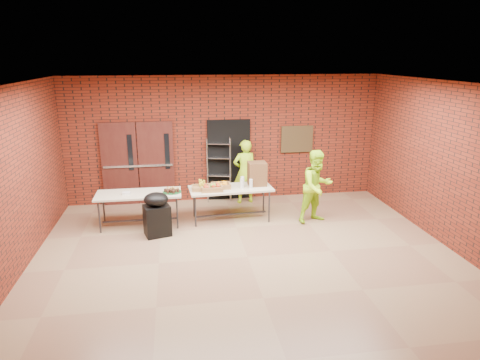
# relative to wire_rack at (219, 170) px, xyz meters

# --- Properties ---
(room) EXTENTS (8.08, 7.08, 3.28)m
(room) POSITION_rel_wire_rack_xyz_m (0.18, -3.32, 0.77)
(room) COLOR #856248
(room) RESTS_ON ground
(double_doors) EXTENTS (1.78, 0.12, 2.10)m
(double_doors) POSITION_rel_wire_rack_xyz_m (-2.01, 0.12, 0.22)
(double_doors) COLOR #451B13
(double_doors) RESTS_ON room
(dark_doorway) EXTENTS (1.10, 0.06, 2.10)m
(dark_doorway) POSITION_rel_wire_rack_xyz_m (0.28, 0.14, 0.22)
(dark_doorway) COLOR black
(dark_doorway) RESTS_ON room
(bronze_plaque) EXTENTS (0.85, 0.04, 0.70)m
(bronze_plaque) POSITION_rel_wire_rack_xyz_m (2.08, 0.13, 0.72)
(bronze_plaque) COLOR #3A2B17
(bronze_plaque) RESTS_ON room
(wire_rack) EXTENTS (0.64, 0.34, 1.66)m
(wire_rack) POSITION_rel_wire_rack_xyz_m (0.00, 0.00, 0.00)
(wire_rack) COLOR #AAAAB0
(wire_rack) RESTS_ON room
(table_left) EXTENTS (1.84, 0.77, 0.76)m
(table_left) POSITION_rel_wire_rack_xyz_m (-1.92, -1.41, -0.14)
(table_left) COLOR tan
(table_left) RESTS_ON room
(table_right) EXTENTS (1.92, 0.90, 0.77)m
(table_right) POSITION_rel_wire_rack_xyz_m (0.13, -1.36, -0.12)
(table_right) COLOR tan
(table_right) RESTS_ON room
(basket_bananas) EXTENTS (0.40, 0.31, 0.12)m
(basket_bananas) POSITION_rel_wire_rack_xyz_m (-0.55, -1.43, -0.01)
(basket_bananas) COLOR #9F6B40
(basket_bananas) RESTS_ON table_right
(basket_oranges) EXTENTS (0.43, 0.33, 0.13)m
(basket_oranges) POSITION_rel_wire_rack_xyz_m (-0.10, -1.34, -0.00)
(basket_oranges) COLOR #9F6B40
(basket_oranges) RESTS_ON table_right
(basket_apples) EXTENTS (0.47, 0.37, 0.15)m
(basket_apples) POSITION_rel_wire_rack_xyz_m (-0.32, -1.50, 0.00)
(basket_apples) COLOR #9F6B40
(basket_apples) RESTS_ON table_right
(muffin_tray) EXTENTS (0.41, 0.41, 0.10)m
(muffin_tray) POSITION_rel_wire_rack_xyz_m (-1.19, -1.46, -0.03)
(muffin_tray) COLOR #144B20
(muffin_tray) RESTS_ON table_left
(napkin_box) EXTENTS (0.17, 0.11, 0.06)m
(napkin_box) POSITION_rel_wire_rack_xyz_m (-2.17, -1.46, -0.04)
(napkin_box) COLOR silver
(napkin_box) RESTS_ON table_left
(coffee_dispenser) EXTENTS (0.41, 0.37, 0.54)m
(coffee_dispenser) POSITION_rel_wire_rack_xyz_m (0.76, -1.24, 0.21)
(coffee_dispenser) COLOR brown
(coffee_dispenser) RESTS_ON table_right
(cup_stack_front) EXTENTS (0.07, 0.07, 0.21)m
(cup_stack_front) POSITION_rel_wire_rack_xyz_m (0.36, -1.44, 0.05)
(cup_stack_front) COLOR silver
(cup_stack_front) RESTS_ON table_right
(cup_stack_mid) EXTENTS (0.07, 0.07, 0.22)m
(cup_stack_mid) POSITION_rel_wire_rack_xyz_m (0.57, -1.48, 0.05)
(cup_stack_mid) COLOR silver
(cup_stack_mid) RESTS_ON table_right
(cup_stack_back) EXTENTS (0.08, 0.08, 0.25)m
(cup_stack_back) POSITION_rel_wire_rack_xyz_m (0.40, -1.36, 0.06)
(cup_stack_back) COLOR silver
(cup_stack_back) RESTS_ON table_right
(covered_grill) EXTENTS (0.61, 0.55, 0.94)m
(covered_grill) POSITION_rel_wire_rack_xyz_m (-1.52, -2.01, -0.36)
(covered_grill) COLOR black
(covered_grill) RESTS_ON room
(volunteer_woman) EXTENTS (0.64, 0.47, 1.64)m
(volunteer_woman) POSITION_rel_wire_rack_xyz_m (0.64, -0.22, -0.01)
(volunteer_woman) COLOR #AAE919
(volunteer_woman) RESTS_ON room
(volunteer_man) EXTENTS (0.97, 0.86, 1.66)m
(volunteer_man) POSITION_rel_wire_rack_xyz_m (2.02, -1.77, 0.00)
(volunteer_man) COLOR #AAE919
(volunteer_man) RESTS_ON room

